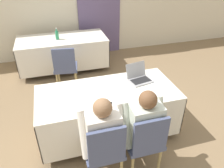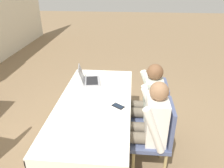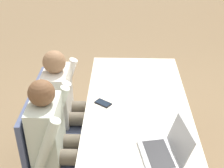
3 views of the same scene
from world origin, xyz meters
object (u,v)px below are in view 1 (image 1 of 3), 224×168
Objects in this scene: cell_phone at (107,105)px; person_checkered_shirt at (102,132)px; laptop at (139,78)px; chair_near_left at (104,149)px; person_white_shirt at (142,124)px; chair_near_right at (145,140)px; chair_far_spare at (65,66)px; water_bottle at (57,34)px.

person_checkered_shirt is at bearing -79.73° from cell_phone.
chair_near_left is (-0.77, -0.91, -0.29)m from laptop.
cell_phone is 0.49m from person_white_shirt.
chair_far_spare is at bearing -72.35° from chair_near_right.
chair_near_left is 1.00× the size of chair_far_spare.
cell_phone is at bearing -109.89° from chair_near_left.
person_white_shirt is (0.00, 0.10, 0.16)m from chair_near_right.
cell_phone is 1.79m from chair_far_spare.
laptop is 1.00m from chair_near_right.
chair_far_spare is at bearing 116.72° from laptop.
chair_far_spare is (-0.37, 1.73, -0.25)m from cell_phone.
laptop is 1.63m from chair_far_spare.
water_bottle reaches higher than chair_far_spare.
water_bottle reaches higher than laptop.
laptop is 0.76m from cell_phone.
water_bottle is 3.00m from person_white_shirt.
water_bottle is at bearing 134.70° from cell_phone.
laptop is 1.49× the size of water_bottle.
person_checkered_shirt is at bearing -90.00° from chair_near_left.
water_bottle is 0.28× the size of chair_near_left.
water_bottle is 3.12m from chair_near_right.
laptop is 0.41× the size of chair_near_left.
chair_near_right is at bearing -18.81° from cell_phone.
laptop is 0.32× the size of person_white_shirt.
water_bottle is 2.92m from person_checkered_shirt.
person_white_shirt is at bearing -90.00° from chair_near_right.
water_bottle is (-0.42, 2.55, 0.11)m from cell_phone.
person_checkered_shirt reaches higher than water_bottle.
laptop is 0.32× the size of person_checkered_shirt.
water_bottle is at bearing -84.96° from person_checkered_shirt.
laptop is 0.41× the size of chair_near_right.
cell_phone is at bearing -54.16° from chair_near_right.
person_checkered_shirt is (-0.77, -0.81, -0.13)m from laptop.
chair_near_left is 0.78× the size of person_checkered_shirt.
chair_far_spare is at bearing -84.65° from chair_near_left.
water_bottle is 0.90m from chair_far_spare.
cell_phone is at bearing -115.09° from person_checkered_shirt.
person_white_shirt is (0.33, -0.35, -0.09)m from cell_phone.
water_bottle is at bearing 105.39° from laptop.
person_checkered_shirt is 1.00× the size of person_white_shirt.
chair_near_left is at bearing 0.00° from chair_near_right.
chair_far_spare is (-0.70, 2.19, 0.00)m from chair_near_right.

